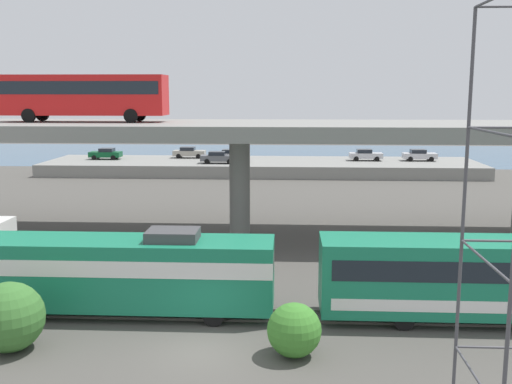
# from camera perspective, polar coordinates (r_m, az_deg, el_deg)

# --- Properties ---
(ground_plane) EXTENTS (260.00, 260.00, 0.00)m
(ground_plane) POSITION_cam_1_polar(r_m,az_deg,el_deg) (25.79, -5.22, -14.78)
(ground_plane) COLOR #4C4944
(rail_strip_near) EXTENTS (110.00, 0.12, 0.12)m
(rail_strip_near) POSITION_cam_1_polar(r_m,az_deg,el_deg) (28.76, -4.27, -11.99)
(rail_strip_near) COLOR #59544C
(rail_strip_near) RESTS_ON ground_plane
(rail_strip_far) EXTENTS (110.00, 0.12, 0.12)m
(rail_strip_far) POSITION_cam_1_polar(r_m,az_deg,el_deg) (30.08, -3.91, -10.99)
(rail_strip_far) COLOR #59544C
(rail_strip_far) RESTS_ON ground_plane
(train_locomotive) EXTENTS (15.37, 3.04, 4.18)m
(train_locomotive) POSITION_cam_1_polar(r_m,az_deg,el_deg) (29.76, -13.86, -7.15)
(train_locomotive) COLOR #197A56
(train_locomotive) RESTS_ON ground_plane
(highway_overpass) EXTENTS (96.00, 10.53, 8.36)m
(highway_overpass) POSITION_cam_1_polar(r_m,az_deg,el_deg) (43.49, -1.58, 5.50)
(highway_overpass) COLOR gray
(highway_overpass) RESTS_ON ground_plane
(transit_bus_on_overpass) EXTENTS (12.00, 2.68, 3.40)m
(transit_bus_on_overpass) POSITION_cam_1_polar(r_m,az_deg,el_deg) (46.18, -16.00, 8.96)
(transit_bus_on_overpass) COLOR red
(transit_bus_on_overpass) RESTS_ON highway_overpass
(pier_parking_lot) EXTENTS (56.05, 12.51, 1.55)m
(pier_parking_lot) POSITION_cam_1_polar(r_m,az_deg,el_deg) (78.93, 0.50, 2.41)
(pier_parking_lot) COLOR gray
(pier_parking_lot) RESTS_ON ground_plane
(parked_car_0) EXTENTS (4.30, 1.93, 1.50)m
(parked_car_0) POSITION_cam_1_polar(r_m,az_deg,el_deg) (80.38, 10.34, 3.49)
(parked_car_0) COLOR #B7B7BC
(parked_car_0) RESTS_ON pier_parking_lot
(parked_car_1) EXTENTS (4.36, 1.95, 1.50)m
(parked_car_1) POSITION_cam_1_polar(r_m,az_deg,el_deg) (82.81, -6.37, 3.76)
(parked_car_1) COLOR #9E998C
(parked_car_1) RESTS_ON pier_parking_lot
(parked_car_2) EXTENTS (4.58, 1.91, 1.50)m
(parked_car_2) POSITION_cam_1_polar(r_m,az_deg,el_deg) (76.23, -3.57, 3.31)
(parked_car_2) COLOR #515459
(parked_car_2) RESTS_ON pier_parking_lot
(parked_car_3) EXTENTS (4.16, 2.00, 1.50)m
(parked_car_3) POSITION_cam_1_polar(r_m,az_deg,el_deg) (83.14, -14.05, 3.56)
(parked_car_3) COLOR #0C4C26
(parked_car_3) RESTS_ON pier_parking_lot
(parked_car_4) EXTENTS (4.32, 1.97, 1.50)m
(parked_car_4) POSITION_cam_1_polar(r_m,az_deg,el_deg) (81.67, 15.21, 3.41)
(parked_car_4) COLOR #B7B7BC
(parked_car_4) RESTS_ON pier_parking_lot
(parked_car_5) EXTENTS (4.62, 1.99, 1.50)m
(parked_car_5) POSITION_cam_1_polar(r_m,az_deg,el_deg) (78.82, -2.32, 3.52)
(parked_car_5) COLOR silver
(parked_car_5) RESTS_ON pier_parking_lot
(harbor_water) EXTENTS (140.00, 36.00, 0.01)m
(harbor_water) POSITION_cam_1_polar(r_m,az_deg,el_deg) (101.85, 1.09, 3.58)
(harbor_water) COLOR #385B7A
(harbor_water) RESTS_ON ground_plane
(shrub_left) EXTENTS (2.89, 2.89, 2.89)m
(shrub_left) POSITION_cam_1_polar(r_m,az_deg,el_deg) (27.16, -22.36, -10.90)
(shrub_left) COLOR #39702F
(shrub_left) RESTS_ON ground_plane
(shrub_right) EXTENTS (2.21, 2.21, 2.21)m
(shrub_right) POSITION_cam_1_polar(r_m,az_deg,el_deg) (24.86, 3.64, -12.93)
(shrub_right) COLOR #3C812C
(shrub_right) RESTS_ON ground_plane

